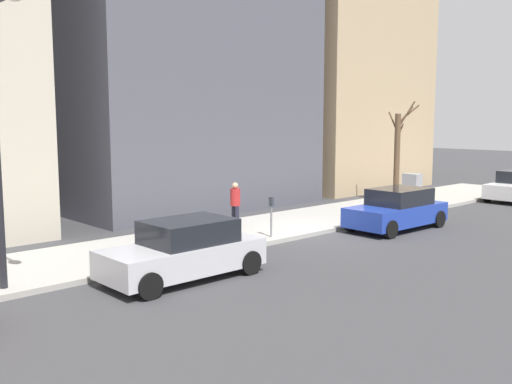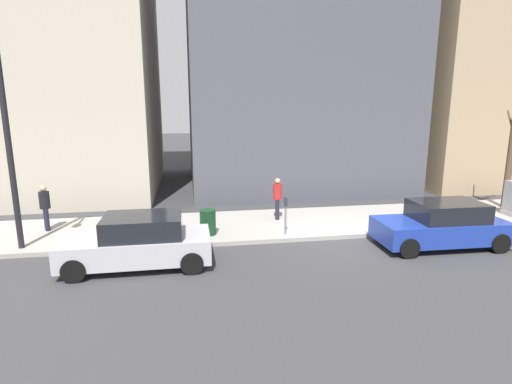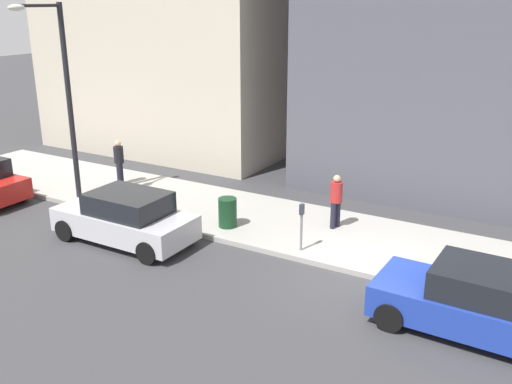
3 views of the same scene
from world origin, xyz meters
The scene contains 11 objects.
ground_plane centered at (0.00, 0.00, 0.00)m, with size 120.00×120.00×0.00m, color #38383A.
sidewalk centered at (2.00, 0.00, 0.07)m, with size 4.00×36.00×0.15m, color #9E9B93.
parked_car_blue centered at (-1.21, -2.93, 0.74)m, with size 2.01×4.24×1.52m.
parked_car_silver centered at (-1.26, 6.78, 0.74)m, with size 1.93×4.21×1.52m.
parking_meter centered at (0.45, 1.98, 0.98)m, with size 0.14×0.10×1.35m.
streetlamp centered at (0.28, 10.65, 4.02)m, with size 1.97×0.32×6.50m.
bare_tree centered at (2.59, -8.71, 2.45)m, with size 1.27×1.37×4.79m.
trash_bin centered at (0.90, 4.68, 0.60)m, with size 0.56×0.56×0.90m, color #14381E.
pedestrian_near_meter centered at (2.47, 1.82, 1.09)m, with size 0.39×0.36×1.66m.
pedestrian_midblock centered at (2.43, 10.46, 1.09)m, with size 0.38×0.36×1.66m.
office_tower_left centered at (10.28, -12.34, 9.03)m, with size 9.56×9.56×18.05m, color tan.
Camera 2 is at (-12.68, 5.30, 4.57)m, focal length 28.00 mm.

